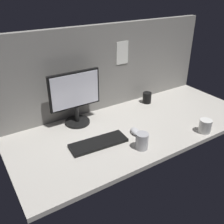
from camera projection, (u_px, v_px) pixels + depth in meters
ground_plane at (135, 126)px, 184.25cm from camera, size 180.00×80.00×3.00cm
cubicle_wall_back at (108, 67)px, 196.37cm from camera, size 180.00×5.50×65.38cm
monitor at (75, 96)px, 176.09cm from camera, size 37.29×18.00×38.82cm
keyboard at (99, 143)px, 161.00cm from camera, size 37.84×15.63×2.00cm
mouse at (135, 131)px, 172.00cm from camera, size 7.79×10.68×3.40cm
mug_ceramic_white at (205, 126)px, 172.33cm from camera, size 11.70×8.32×9.44cm
mug_black_travel at (147, 98)px, 214.03cm from camera, size 7.27×7.27×9.13cm
mug_steel at (142, 141)px, 155.34cm from camera, size 7.91×7.91×10.51cm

